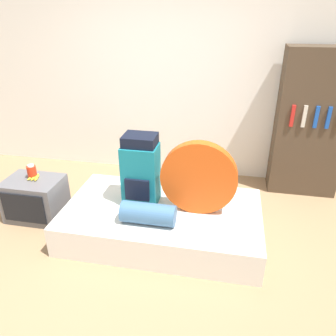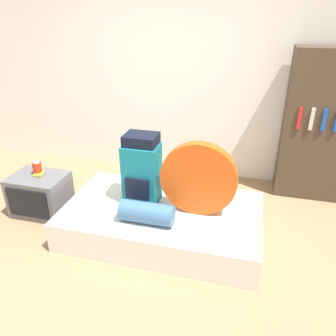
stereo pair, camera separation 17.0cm
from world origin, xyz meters
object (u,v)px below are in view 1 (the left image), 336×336
(backpack, at_px, (141,171))
(tent_bag, at_px, (199,178))
(sleeping_roll, at_px, (148,214))
(television, at_px, (35,199))
(bookshelf, at_px, (311,124))
(canister, at_px, (32,172))

(backpack, xyz_separation_m, tent_bag, (0.58, -0.06, 0.01))
(backpack, height_order, sleeping_roll, backpack)
(television, distance_m, bookshelf, 3.30)
(sleeping_roll, height_order, canister, canister)
(backpack, bearing_deg, sleeping_roll, -65.75)
(backpack, height_order, canister, backpack)
(backpack, distance_m, sleeping_roll, 0.46)
(sleeping_roll, height_order, television, sleeping_roll)
(backpack, relative_size, bookshelf, 0.41)
(sleeping_roll, distance_m, television, 1.42)
(sleeping_roll, xyz_separation_m, canister, (-1.39, 0.37, 0.12))
(sleeping_roll, relative_size, television, 0.84)
(tent_bag, distance_m, television, 1.85)
(backpack, xyz_separation_m, television, (-1.21, -0.04, -0.44))
(bookshelf, bearing_deg, backpack, -146.04)
(backpack, xyz_separation_m, sleeping_roll, (0.16, -0.36, -0.25))
(tent_bag, xyz_separation_m, canister, (-1.81, 0.07, -0.15))
(canister, bearing_deg, backpack, -0.44)
(television, bearing_deg, backpack, 2.10)
(canister, height_order, bookshelf, bookshelf)
(sleeping_roll, relative_size, canister, 3.25)
(tent_bag, relative_size, television, 1.21)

